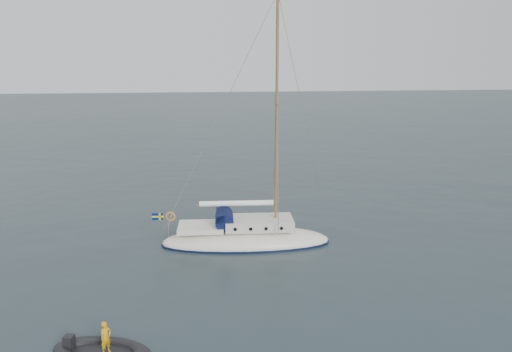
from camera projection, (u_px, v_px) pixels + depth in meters
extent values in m
plane|color=black|center=(261.00, 253.00, 27.41)|extent=(300.00, 300.00, 0.00)
ellipsoid|color=white|center=(246.00, 241.00, 28.66)|extent=(9.60, 2.99, 1.60)
cube|color=silver|center=(259.00, 223.00, 28.52)|extent=(3.84, 2.03, 0.59)
cube|color=white|center=(201.00, 228.00, 28.11)|extent=(2.56, 2.03, 0.27)
cylinder|color=#0C1239|center=(224.00, 219.00, 28.18)|extent=(1.02, 1.76, 1.02)
cube|color=#0C1239|center=(221.00, 216.00, 28.11)|extent=(0.48, 1.76, 0.43)
cylinder|color=brown|center=(276.00, 116.00, 27.29)|extent=(0.16, 0.16, 12.80)
cylinder|color=brown|center=(276.00, 104.00, 27.14)|extent=(0.05, 2.35, 0.05)
cylinder|color=brown|center=(236.00, 204.00, 28.09)|extent=(4.48, 0.11, 0.11)
cylinder|color=white|center=(236.00, 203.00, 28.08)|extent=(4.17, 0.30, 0.30)
cylinder|color=#96979F|center=(170.00, 222.00, 27.77)|extent=(0.04, 2.35, 0.04)
torus|color=orange|center=(169.00, 218.00, 28.38)|extent=(0.58, 0.11, 0.58)
cylinder|color=brown|center=(163.00, 224.00, 27.74)|extent=(0.03, 0.03, 0.96)
cube|color=navy|center=(157.00, 219.00, 27.63)|extent=(0.64, 0.02, 0.41)
cube|color=#EFC700|center=(157.00, 219.00, 27.63)|extent=(0.66, 0.03, 0.10)
cube|color=#EFC700|center=(159.00, 218.00, 27.64)|extent=(0.10, 0.03, 0.43)
cylinder|color=black|center=(233.00, 218.00, 29.32)|extent=(0.19, 0.06, 0.19)
cylinder|color=black|center=(237.00, 230.00, 27.34)|extent=(0.19, 0.06, 0.19)
cylinder|color=black|center=(247.00, 218.00, 29.44)|extent=(0.19, 0.06, 0.19)
cylinder|color=black|center=(252.00, 229.00, 27.46)|extent=(0.19, 0.06, 0.19)
cylinder|color=black|center=(262.00, 217.00, 29.55)|extent=(0.19, 0.06, 0.19)
cylinder|color=black|center=(267.00, 228.00, 27.57)|extent=(0.19, 0.06, 0.19)
cylinder|color=black|center=(276.00, 216.00, 29.67)|extent=(0.19, 0.06, 0.19)
cylinder|color=black|center=(282.00, 227.00, 27.69)|extent=(0.19, 0.06, 0.19)
cube|color=#45464A|center=(216.00, 239.00, 29.07)|extent=(1.79, 0.74, 0.11)
cube|color=black|center=(65.00, 349.00, 17.47)|extent=(0.33, 0.33, 0.57)
imported|color=orange|center=(106.00, 337.00, 17.58)|extent=(0.44, 0.52, 1.21)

